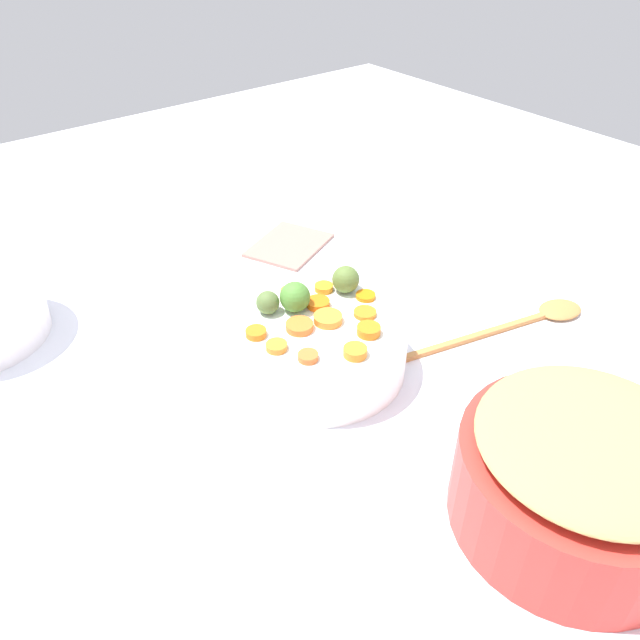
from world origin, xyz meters
name	(u,v)px	position (x,y,z in m)	size (l,w,h in m)	color
tabletop	(305,388)	(0.00, 0.00, 0.01)	(2.40, 2.40, 0.02)	white
serving_bowl_carrots	(320,347)	(0.04, 0.01, 0.06)	(0.24, 0.24, 0.07)	white
metal_pot	(576,486)	(0.09, -0.35, 0.07)	(0.26, 0.26, 0.11)	red
stuffing_mound	(593,442)	(0.09, -0.35, 0.14)	(0.23, 0.23, 0.03)	tan
carrot_slice_0	(328,319)	(0.05, 0.01, 0.10)	(0.04, 0.04, 0.01)	orange
carrot_slice_1	(324,288)	(0.10, 0.08, 0.10)	(0.03, 0.03, 0.01)	orange
carrot_slice_2	(365,313)	(0.10, -0.01, 0.10)	(0.03, 0.03, 0.01)	orange
carrot_slice_3	(366,296)	(0.13, 0.02, 0.10)	(0.03, 0.03, 0.01)	orange
carrot_slice_4	(355,352)	(0.03, -0.06, 0.10)	(0.03, 0.03, 0.01)	orange
carrot_slice_5	(300,326)	(0.01, 0.02, 0.10)	(0.04, 0.04, 0.01)	orange
carrot_slice_6	(308,357)	(-0.02, -0.03, 0.10)	(0.03, 0.03, 0.01)	orange
carrot_slice_7	(292,293)	(0.05, 0.09, 0.10)	(0.03, 0.03, 0.01)	orange
carrot_slice_8	(318,303)	(0.06, 0.05, 0.10)	(0.03, 0.03, 0.01)	orange
carrot_slice_9	(256,333)	(-0.04, 0.05, 0.10)	(0.03, 0.03, 0.01)	orange
carrot_slice_10	(277,346)	(-0.04, 0.01, 0.10)	(0.03, 0.03, 0.01)	orange
carrot_slice_11	(369,330)	(0.08, -0.04, 0.10)	(0.03, 0.03, 0.01)	orange
brussels_sprout_0	(346,279)	(0.12, 0.06, 0.11)	(0.04, 0.04, 0.04)	#587133
brussels_sprout_1	(270,302)	(0.00, 0.08, 0.11)	(0.03, 0.03, 0.03)	#536C37
brussels_sprout_2	(295,297)	(0.03, 0.06, 0.12)	(0.04, 0.04, 0.04)	#4B8332
wooden_spoon	(534,318)	(0.37, -0.11, 0.03)	(0.33, 0.11, 0.01)	#BB7B41
dish_towel	(289,245)	(0.21, 0.32, 0.02)	(0.15, 0.12, 0.01)	#A8796C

